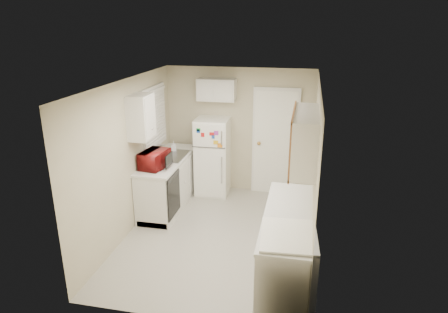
# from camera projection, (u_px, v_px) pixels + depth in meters

# --- Properties ---
(floor) EXTENTS (3.80, 3.80, 0.00)m
(floor) POSITION_uv_depth(u_px,v_px,m) (217.00, 236.00, 6.28)
(floor) COLOR beige
(floor) RESTS_ON ground
(ceiling) EXTENTS (3.80, 3.80, 0.00)m
(ceiling) POSITION_uv_depth(u_px,v_px,m) (217.00, 82.00, 5.50)
(ceiling) COLOR white
(ceiling) RESTS_ON floor
(wall_left) EXTENTS (3.80, 3.80, 0.00)m
(wall_left) POSITION_uv_depth(u_px,v_px,m) (129.00, 158.00, 6.16)
(wall_left) COLOR #C0B797
(wall_left) RESTS_ON floor
(wall_right) EXTENTS (3.80, 3.80, 0.00)m
(wall_right) POSITION_uv_depth(u_px,v_px,m) (314.00, 171.00, 5.62)
(wall_right) COLOR #C0B797
(wall_right) RESTS_ON floor
(wall_back) EXTENTS (2.80, 2.80, 0.00)m
(wall_back) POSITION_uv_depth(u_px,v_px,m) (239.00, 131.00, 7.65)
(wall_back) COLOR #C0B797
(wall_back) RESTS_ON floor
(wall_front) EXTENTS (2.80, 2.80, 0.00)m
(wall_front) POSITION_uv_depth(u_px,v_px,m) (176.00, 226.00, 4.13)
(wall_front) COLOR #C0B797
(wall_front) RESTS_ON floor
(left_counter) EXTENTS (0.60, 1.80, 0.90)m
(left_counter) POSITION_uv_depth(u_px,v_px,m) (169.00, 182.00, 7.18)
(left_counter) COLOR silver
(left_counter) RESTS_ON floor
(dishwasher) EXTENTS (0.03, 0.58, 0.72)m
(dishwasher) POSITION_uv_depth(u_px,v_px,m) (173.00, 195.00, 6.56)
(dishwasher) COLOR black
(dishwasher) RESTS_ON floor
(sink) EXTENTS (0.54, 0.74, 0.16)m
(sink) POSITION_uv_depth(u_px,v_px,m) (171.00, 158.00, 7.19)
(sink) COLOR gray
(sink) RESTS_ON left_counter
(microwave) EXTENTS (0.56, 0.36, 0.35)m
(microwave) POSITION_uv_depth(u_px,v_px,m) (155.00, 159.00, 6.55)
(microwave) COLOR maroon
(microwave) RESTS_ON left_counter
(soap_bottle) EXTENTS (0.11, 0.11, 0.19)m
(soap_bottle) POSITION_uv_depth(u_px,v_px,m) (174.00, 146.00, 7.40)
(soap_bottle) COLOR silver
(soap_bottle) RESTS_ON left_counter
(window_blinds) EXTENTS (0.10, 0.98, 1.08)m
(window_blinds) POSITION_uv_depth(u_px,v_px,m) (155.00, 117.00, 6.99)
(window_blinds) COLOR silver
(window_blinds) RESTS_ON wall_left
(upper_cabinet_left) EXTENTS (0.30, 0.45, 0.70)m
(upper_cabinet_left) POSITION_uv_depth(u_px,v_px,m) (141.00, 117.00, 6.14)
(upper_cabinet_left) COLOR silver
(upper_cabinet_left) RESTS_ON wall_left
(refrigerator) EXTENTS (0.62, 0.61, 1.49)m
(refrigerator) POSITION_uv_depth(u_px,v_px,m) (213.00, 157.00, 7.61)
(refrigerator) COLOR white
(refrigerator) RESTS_ON floor
(cabinet_over_fridge) EXTENTS (0.70, 0.30, 0.40)m
(cabinet_over_fridge) POSITION_uv_depth(u_px,v_px,m) (217.00, 90.00, 7.32)
(cabinet_over_fridge) COLOR silver
(cabinet_over_fridge) RESTS_ON wall_back
(interior_door) EXTENTS (0.86, 0.06, 2.08)m
(interior_door) POSITION_uv_depth(u_px,v_px,m) (275.00, 143.00, 7.53)
(interior_door) COLOR white
(interior_door) RESTS_ON floor
(right_counter) EXTENTS (0.60, 2.00, 0.90)m
(right_counter) POSITION_uv_depth(u_px,v_px,m) (286.00, 245.00, 5.18)
(right_counter) COLOR silver
(right_counter) RESTS_ON floor
(stove) EXTENTS (0.68, 0.82, 0.94)m
(stove) POSITION_uv_depth(u_px,v_px,m) (287.00, 269.00, 4.64)
(stove) COLOR white
(stove) RESTS_ON floor
(upper_cabinet_right) EXTENTS (0.30, 1.20, 0.70)m
(upper_cabinet_right) POSITION_uv_depth(u_px,v_px,m) (305.00, 140.00, 4.99)
(upper_cabinet_right) COLOR silver
(upper_cabinet_right) RESTS_ON wall_right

